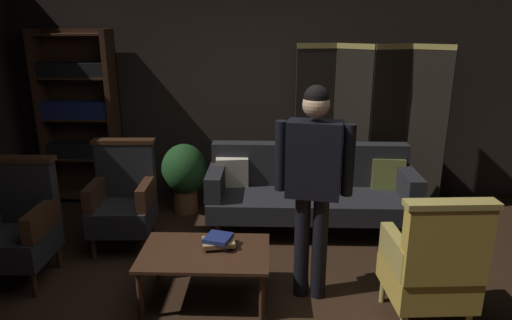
# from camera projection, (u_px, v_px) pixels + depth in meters

# --- Properties ---
(ground_plane) EXTENTS (10.00, 10.00, 0.00)m
(ground_plane) POSITION_uv_depth(u_px,v_px,m) (253.00, 306.00, 3.55)
(ground_plane) COLOR black
(back_wall) EXTENTS (7.20, 0.10, 2.80)m
(back_wall) POSITION_uv_depth(u_px,v_px,m) (260.00, 84.00, 5.49)
(back_wall) COLOR black
(back_wall) RESTS_ON ground_plane
(folding_screen) EXTENTS (1.67, 0.40, 1.90)m
(folding_screen) POSITION_uv_depth(u_px,v_px,m) (369.00, 126.00, 5.21)
(folding_screen) COLOR black
(folding_screen) RESTS_ON ground_plane
(bookshelf) EXTENTS (0.90, 0.32, 2.05)m
(bookshelf) POSITION_uv_depth(u_px,v_px,m) (79.00, 115.00, 5.41)
(bookshelf) COLOR #382114
(bookshelf) RESTS_ON ground_plane
(velvet_couch) EXTENTS (2.12, 0.78, 0.88)m
(velvet_couch) POSITION_uv_depth(u_px,v_px,m) (310.00, 188.00, 4.79)
(velvet_couch) COLOR #382114
(velvet_couch) RESTS_ON ground_plane
(coffee_table) EXTENTS (1.00, 0.64, 0.42)m
(coffee_table) POSITION_uv_depth(u_px,v_px,m) (205.00, 257.00, 3.55)
(coffee_table) COLOR #382114
(coffee_table) RESTS_ON ground_plane
(armchair_gilt_accent) EXTENTS (0.62, 0.61, 1.04)m
(armchair_gilt_accent) POSITION_uv_depth(u_px,v_px,m) (432.00, 265.00, 3.19)
(armchair_gilt_accent) COLOR tan
(armchair_gilt_accent) RESTS_ON ground_plane
(armchair_wing_left) EXTENTS (0.61, 0.60, 1.04)m
(armchair_wing_left) POSITION_uv_depth(u_px,v_px,m) (123.00, 199.00, 4.39)
(armchair_wing_left) COLOR #382114
(armchair_wing_left) RESTS_ON ground_plane
(armchair_wing_right) EXTENTS (0.60, 0.58, 1.04)m
(armchair_wing_right) POSITION_uv_depth(u_px,v_px,m) (18.00, 225.00, 3.82)
(armchair_wing_right) COLOR #382114
(armchair_wing_right) RESTS_ON ground_plane
(standing_figure) EXTENTS (0.58, 0.28, 1.70)m
(standing_figure) POSITION_uv_depth(u_px,v_px,m) (313.00, 175.00, 3.41)
(standing_figure) COLOR black
(standing_figure) RESTS_ON ground_plane
(potted_plant) EXTENTS (0.51, 0.51, 0.81)m
(potted_plant) POSITION_uv_depth(u_px,v_px,m) (184.00, 173.00, 5.20)
(potted_plant) COLOR brown
(potted_plant) RESTS_ON ground_plane
(book_black_cloth) EXTENTS (0.22, 0.19, 0.02)m
(book_black_cloth) POSITION_uv_depth(u_px,v_px,m) (218.00, 246.00, 3.59)
(book_black_cloth) COLOR black
(book_black_cloth) RESTS_ON coffee_table
(book_tan_leather) EXTENTS (0.28, 0.23, 0.04)m
(book_tan_leather) POSITION_uv_depth(u_px,v_px,m) (218.00, 242.00, 3.58)
(book_tan_leather) COLOR #9E7A47
(book_tan_leather) RESTS_ON book_black_cloth
(book_navy_cloth) EXTENTS (0.24, 0.24, 0.03)m
(book_navy_cloth) POSITION_uv_depth(u_px,v_px,m) (218.00, 238.00, 3.57)
(book_navy_cloth) COLOR navy
(book_navy_cloth) RESTS_ON book_tan_leather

